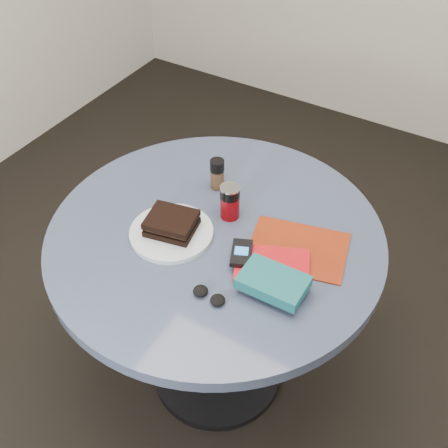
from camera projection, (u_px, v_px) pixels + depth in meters
The scene contains 11 objects.
ground at pixel (217, 373), 2.16m from camera, with size 4.00×4.00×0.00m, color black.
table at pixel (216, 270), 1.76m from camera, with size 1.00×1.00×0.75m.
plate at pixel (171, 233), 1.64m from camera, with size 0.25×0.25×0.02m, color silver.
sandwich at pixel (172, 223), 1.62m from camera, with size 0.16×0.14×0.05m.
soda_can at pixel (230, 202), 1.67m from camera, with size 0.07×0.07×0.11m.
pepper_grinder at pixel (217, 174), 1.77m from camera, with size 0.05×0.05×0.10m.
magazine at pixel (298, 249), 1.60m from camera, with size 0.28×0.21×0.00m, color maroon.
red_book at pixel (272, 266), 1.54m from camera, with size 0.20×0.14×0.02m, color #B40E14.
novel at pixel (273, 282), 1.46m from camera, with size 0.17×0.11×0.03m, color #125157.
mp3_player at pixel (241, 253), 1.55m from camera, with size 0.09×0.11×0.02m.
headphones at pixel (209, 296), 1.46m from camera, with size 0.10×0.05×0.02m.
Camera 1 is at (0.63, -1.01, 1.90)m, focal length 45.00 mm.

